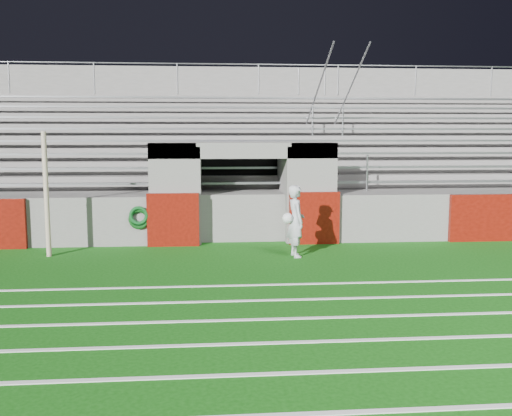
{
  "coord_description": "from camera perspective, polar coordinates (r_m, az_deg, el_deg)",
  "views": [
    {
      "loc": [
        -0.91,
        -11.37,
        2.81
      ],
      "look_at": [
        0.2,
        1.8,
        1.1
      ],
      "focal_mm": 40.0,
      "sensor_mm": 36.0,
      "label": 1
    }
  ],
  "objects": [
    {
      "name": "field_markings",
      "position": [
        7.02,
        3.16,
        -16.18
      ],
      "size": [
        28.0,
        8.09,
        0.01
      ],
      "color": "white",
      "rests_on": "ground"
    },
    {
      "name": "ground",
      "position": [
        11.75,
        -0.24,
        -6.47
      ],
      "size": [
        90.0,
        90.0,
        0.0
      ],
      "primitive_type": "plane",
      "color": "#104F0D",
      "rests_on": "ground"
    },
    {
      "name": "field_post",
      "position": [
        13.91,
        -20.23,
        1.26
      ],
      "size": [
        0.11,
        0.11,
        2.88
      ],
      "primitive_type": "cylinder",
      "color": "tan",
      "rests_on": "ground"
    },
    {
      "name": "stadium_structure",
      "position": [
        19.4,
        -2.12,
        3.47
      ],
      "size": [
        26.0,
        8.48,
        5.42
      ],
      "color": "#63605E",
      "rests_on": "ground"
    },
    {
      "name": "goalkeeper_with_ball",
      "position": [
        13.13,
        3.98,
        -1.3
      ],
      "size": [
        0.57,
        0.66,
        1.66
      ],
      "color": "#B1B5BB",
      "rests_on": "ground"
    },
    {
      "name": "hose_coil",
      "position": [
        14.55,
        -11.63,
        -0.93
      ],
      "size": [
        0.53,
        0.15,
        0.6
      ],
      "color": "#0B3910",
      "rests_on": "ground"
    }
  ]
}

